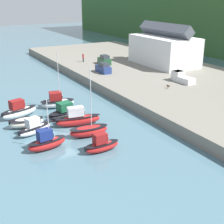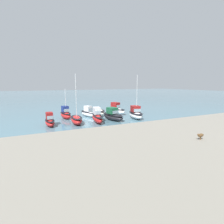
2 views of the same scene
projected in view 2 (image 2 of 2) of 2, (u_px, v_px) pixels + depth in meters
name	position (u px, v px, depth m)	size (l,w,h in m)	color
ground_plane	(81.00, 120.00, 34.70)	(320.00, 320.00, 0.00)	slate
quay_promenade	(222.00, 204.00, 9.37)	(124.13, 31.11, 1.67)	gray
moored_boat_0	(136.00, 114.00, 36.39)	(3.33, 5.79, 8.92)	silver
moored_boat_1	(113.00, 116.00, 34.70)	(3.23, 6.09, 2.50)	black
moored_boat_2	(97.00, 117.00, 32.91)	(2.64, 6.59, 2.77)	red
moored_boat_3	(77.00, 120.00, 31.46)	(2.47, 5.32, 8.90)	red
moored_boat_4	(50.00, 121.00, 30.04)	(1.57, 4.43, 2.31)	red
moored_boat_5	(116.00, 110.00, 41.60)	(3.28, 5.97, 2.77)	silver
moored_boat_6	(100.00, 112.00, 39.91)	(2.68, 4.93, 1.38)	white
moored_boat_7	(89.00, 113.00, 38.46)	(3.06, 5.15, 2.33)	white
moored_boat_8	(66.00, 114.00, 36.34)	(2.19, 4.91, 6.18)	red
dog_on_quay	(200.00, 135.00, 17.34)	(0.88, 0.33, 0.68)	brown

